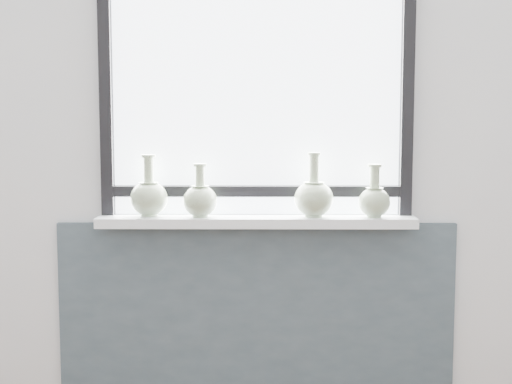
{
  "coord_description": "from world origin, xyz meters",
  "views": [
    {
      "loc": [
        0.02,
        -1.52,
        1.37
      ],
      "look_at": [
        0.0,
        1.55,
        1.02
      ],
      "focal_mm": 55.0,
      "sensor_mm": 36.0,
      "label": 1
    }
  ],
  "objects_px": {
    "vase_d": "(374,200)",
    "windowsill": "(256,221)",
    "vase_a": "(149,196)",
    "vase_c": "(314,197)",
    "vase_b": "(200,199)"
  },
  "relations": [
    {
      "from": "vase_d",
      "to": "windowsill",
      "type": "bearing_deg",
      "value": 177.61
    },
    {
      "from": "vase_d",
      "to": "vase_a",
      "type": "bearing_deg",
      "value": 178.34
    },
    {
      "from": "vase_a",
      "to": "vase_c",
      "type": "height_order",
      "value": "vase_c"
    },
    {
      "from": "vase_b",
      "to": "vase_c",
      "type": "relative_size",
      "value": 0.83
    },
    {
      "from": "vase_a",
      "to": "vase_c",
      "type": "relative_size",
      "value": 0.96
    },
    {
      "from": "vase_c",
      "to": "vase_d",
      "type": "distance_m",
      "value": 0.25
    },
    {
      "from": "vase_b",
      "to": "vase_d",
      "type": "relative_size",
      "value": 1.01
    },
    {
      "from": "vase_a",
      "to": "vase_b",
      "type": "bearing_deg",
      "value": -6.9
    },
    {
      "from": "windowsill",
      "to": "vase_c",
      "type": "bearing_deg",
      "value": -3.87
    },
    {
      "from": "windowsill",
      "to": "vase_a",
      "type": "bearing_deg",
      "value": 179.13
    },
    {
      "from": "vase_b",
      "to": "vase_d",
      "type": "height_order",
      "value": "vase_b"
    },
    {
      "from": "windowsill",
      "to": "vase_c",
      "type": "xyz_separation_m",
      "value": [
        0.24,
        -0.02,
        0.1
      ]
    },
    {
      "from": "vase_a",
      "to": "vase_c",
      "type": "bearing_deg",
      "value": -1.91
    },
    {
      "from": "vase_c",
      "to": "vase_b",
      "type": "bearing_deg",
      "value": -179.61
    },
    {
      "from": "vase_a",
      "to": "windowsill",
      "type": "bearing_deg",
      "value": -0.87
    }
  ]
}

